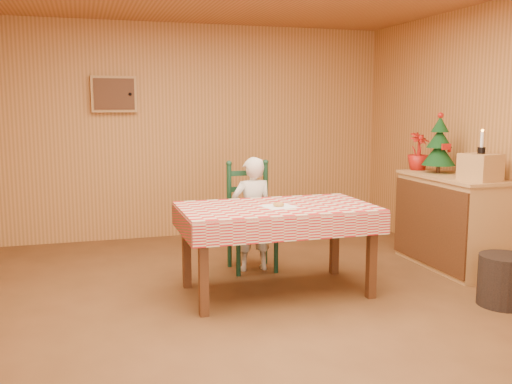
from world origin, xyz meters
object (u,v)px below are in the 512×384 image
(ladder_chair, at_px, (251,219))
(seated_child, at_px, (252,214))
(christmas_tree, at_px, (439,146))
(dining_table, at_px, (277,215))
(shelf_unit, at_px, (450,222))
(storage_bin, at_px, (504,280))
(crate, at_px, (480,167))

(ladder_chair, bearing_deg, seated_child, -90.00)
(seated_child, distance_m, christmas_tree, 2.05)
(dining_table, distance_m, seated_child, 0.74)
(dining_table, relative_size, seated_child, 1.47)
(shelf_unit, relative_size, storage_bin, 2.99)
(seated_child, relative_size, christmas_tree, 1.81)
(christmas_tree, xyz_separation_m, storage_bin, (-0.26, -1.35, -1.00))
(ladder_chair, bearing_deg, storage_bin, -44.25)
(dining_table, bearing_deg, seated_child, 90.00)
(dining_table, relative_size, shelf_unit, 1.34)
(shelf_unit, xyz_separation_m, crate, (0.01, -0.40, 0.59))
(dining_table, distance_m, storage_bin, 1.93)
(dining_table, relative_size, storage_bin, 3.99)
(shelf_unit, bearing_deg, storage_bin, -102.99)
(shelf_unit, xyz_separation_m, christmas_tree, (0.01, 0.25, 0.74))
(ladder_chair, distance_m, christmas_tree, 2.08)
(seated_child, bearing_deg, christmas_tree, 173.35)
(shelf_unit, height_order, storage_bin, shelf_unit)
(ladder_chair, height_order, christmas_tree, christmas_tree)
(ladder_chair, height_order, shelf_unit, ladder_chair)
(ladder_chair, relative_size, crate, 3.60)
(ladder_chair, height_order, crate, crate)
(seated_child, relative_size, crate, 3.75)
(christmas_tree, bearing_deg, crate, -90.00)
(dining_table, xyz_separation_m, seated_child, (-0.00, 0.73, -0.13))
(shelf_unit, xyz_separation_m, storage_bin, (-0.25, -1.10, -0.26))
(dining_table, height_order, christmas_tree, christmas_tree)
(dining_table, distance_m, ladder_chair, 0.81)
(shelf_unit, relative_size, crate, 4.13)
(shelf_unit, bearing_deg, seated_child, 166.14)
(dining_table, height_order, storage_bin, dining_table)
(storage_bin, bearing_deg, seated_child, 136.76)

